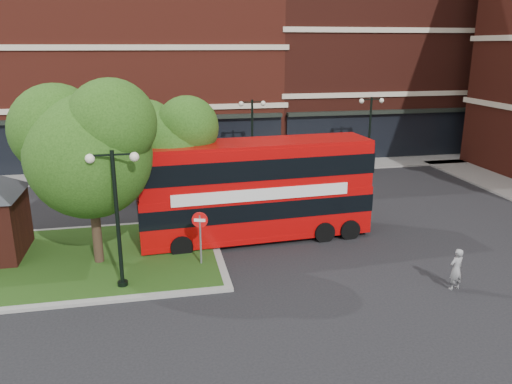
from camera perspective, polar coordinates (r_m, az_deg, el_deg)
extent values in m
plane|color=black|center=(18.79, 2.25, -9.72)|extent=(120.00, 120.00, 0.00)
cube|color=slate|center=(34.11, -4.38, 2.48)|extent=(44.00, 3.00, 0.12)
cube|color=maroon|center=(40.55, -17.68, 13.93)|extent=(26.00, 12.00, 14.00)
cube|color=#471911|center=(44.23, 13.02, 15.72)|extent=(18.00, 12.00, 16.00)
cube|color=gray|center=(21.39, -21.33, -7.36)|extent=(12.60, 7.60, 0.12)
cube|color=#19380F|center=(21.38, -21.33, -7.32)|extent=(12.00, 7.00, 0.15)
cylinder|color=#2D2116|center=(20.03, -17.89, -2.78)|extent=(0.36, 0.36, 3.92)
sphere|color=#1D4210|center=(19.41, -18.50, 3.87)|extent=(4.60, 4.60, 4.60)
sphere|color=#1D4210|center=(20.09, -21.80, 6.60)|extent=(3.45, 3.45, 3.45)
sphere|color=#1D4210|center=(18.64, -16.18, 7.53)|extent=(3.22, 3.22, 3.22)
cylinder|color=#2D2116|center=(22.34, -9.56, -0.82)|extent=(0.36, 0.36, 3.47)
sphere|color=#1D4210|center=(21.81, -9.82, 4.48)|extent=(3.80, 3.80, 3.80)
sphere|color=#1D4210|center=(22.22, -12.44, 6.67)|extent=(2.85, 2.85, 2.85)
sphere|color=#1D4210|center=(21.27, -7.87, 7.32)|extent=(2.66, 2.66, 2.66)
cylinder|color=black|center=(17.59, -15.53, -3.38)|extent=(0.14, 0.14, 5.00)
cylinder|color=black|center=(18.50, -14.96, -10.25)|extent=(0.36, 0.36, 0.30)
cube|color=black|center=(16.96, -16.13, 4.11)|extent=(1.40, 0.06, 0.06)
sphere|color=#F2EACC|center=(17.05, -18.45, 3.63)|extent=(0.32, 0.32, 0.32)
sphere|color=#F2EACC|center=(16.94, -13.74, 3.93)|extent=(0.32, 0.32, 0.32)
cylinder|color=black|center=(31.98, -0.44, 6.06)|extent=(0.14, 0.14, 5.00)
cylinder|color=black|center=(32.48, -0.43, 1.98)|extent=(0.36, 0.36, 0.30)
cube|color=black|center=(31.63, -0.44, 10.25)|extent=(1.40, 0.06, 0.06)
sphere|color=#F2EACC|center=(31.52, -1.71, 10.04)|extent=(0.32, 0.32, 0.32)
sphere|color=#F2EACC|center=(31.79, 0.81, 10.10)|extent=(0.32, 0.32, 0.32)
cylinder|color=black|center=(34.41, 12.83, 6.40)|extent=(0.14, 0.14, 5.00)
cylinder|color=black|center=(34.89, 12.59, 2.60)|extent=(0.36, 0.36, 0.30)
cube|color=black|center=(34.10, 13.08, 10.29)|extent=(1.40, 0.06, 0.06)
sphere|color=#F2EACC|center=(33.82, 11.97, 10.14)|extent=(0.32, 0.32, 0.32)
sphere|color=#F2EACC|center=(34.40, 14.15, 10.10)|extent=(0.32, 0.32, 0.32)
cube|color=#A90606|center=(21.90, -0.05, -1.94)|extent=(10.17, 2.86, 1.92)
cube|color=#A90606|center=(21.37, -0.05, 2.94)|extent=(10.07, 2.84, 1.92)
cube|color=black|center=(21.34, -0.05, 3.19)|extent=(10.17, 2.86, 0.87)
cube|color=silver|center=(20.52, 0.79, -0.28)|extent=(7.53, 0.47, 0.50)
imported|color=gray|center=(18.96, 21.90, -8.19)|extent=(0.63, 0.49, 1.53)
imported|color=silver|center=(33.23, -11.11, 2.97)|extent=(4.24, 2.05, 1.39)
imported|color=white|center=(33.31, 6.09, 3.38)|extent=(4.88, 1.97, 1.58)
cylinder|color=slate|center=(19.32, -6.36, -5.62)|extent=(0.08, 0.08, 2.12)
cylinder|color=red|center=(19.01, -6.44, -3.20)|extent=(0.60, 0.24, 0.62)
cube|color=white|center=(19.01, -6.44, -3.20)|extent=(0.42, 0.17, 0.12)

